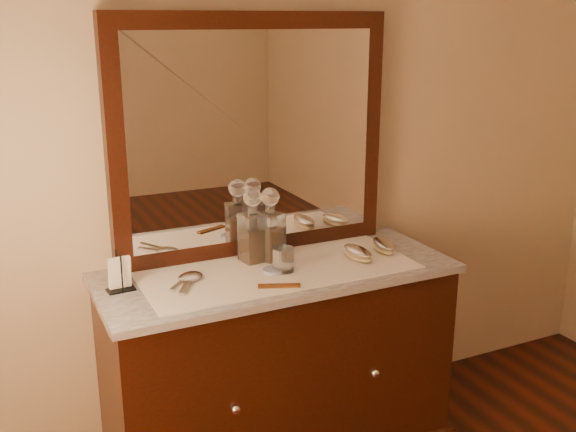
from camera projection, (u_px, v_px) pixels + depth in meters
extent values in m
plane|color=tan|center=(247.00, 123.00, 2.79)|extent=(4.50, 4.50, 0.00)
cube|color=black|center=(278.00, 366.00, 2.81)|extent=(1.40, 0.55, 0.82)
sphere|color=silver|center=(236.00, 409.00, 2.43)|extent=(0.04, 0.04, 0.04)
sphere|color=silver|center=(375.00, 373.00, 2.68)|extent=(0.04, 0.04, 0.04)
cube|color=silver|center=(277.00, 272.00, 2.69)|extent=(1.44, 0.59, 0.03)
cube|color=black|center=(252.00, 137.00, 2.76)|extent=(1.20, 0.08, 1.00)
cube|color=white|center=(255.00, 138.00, 2.73)|extent=(1.06, 0.01, 0.86)
cube|color=silver|center=(279.00, 270.00, 2.67)|extent=(1.10, 0.45, 0.00)
cylinder|color=silver|center=(273.00, 271.00, 2.64)|extent=(0.10, 0.10, 0.01)
cube|color=brown|center=(279.00, 286.00, 2.50)|extent=(0.16, 0.09, 0.01)
cube|color=black|center=(121.00, 290.00, 2.48)|extent=(0.11, 0.07, 0.01)
cylinder|color=black|center=(122.00, 274.00, 2.43)|extent=(0.01, 0.01, 0.15)
cylinder|color=black|center=(117.00, 269.00, 2.48)|extent=(0.01, 0.01, 0.15)
cube|color=white|center=(120.00, 273.00, 2.46)|extent=(0.08, 0.04, 0.12)
cube|color=brown|center=(253.00, 245.00, 2.75)|extent=(0.09, 0.09, 0.14)
cube|color=white|center=(253.00, 238.00, 2.74)|extent=(0.11, 0.11, 0.20)
cylinder|color=white|center=(253.00, 210.00, 2.71)|extent=(0.05, 0.05, 0.03)
sphere|color=white|center=(252.00, 197.00, 2.69)|extent=(0.09, 0.09, 0.08)
cube|color=brown|center=(270.00, 243.00, 2.77)|extent=(0.10, 0.10, 0.14)
cube|color=white|center=(270.00, 236.00, 2.76)|extent=(0.12, 0.12, 0.20)
cylinder|color=white|center=(270.00, 210.00, 2.73)|extent=(0.05, 0.05, 0.03)
sphere|color=white|center=(270.00, 197.00, 2.71)|extent=(0.10, 0.10, 0.08)
ellipsoid|color=tan|center=(358.00, 256.00, 2.79)|extent=(0.08, 0.18, 0.03)
ellipsoid|color=silver|center=(358.00, 251.00, 2.78)|extent=(0.08, 0.18, 0.03)
ellipsoid|color=tan|center=(383.00, 248.00, 2.88)|extent=(0.11, 0.18, 0.03)
ellipsoid|color=silver|center=(383.00, 243.00, 2.88)|extent=(0.11, 0.18, 0.03)
ellipsoid|color=silver|center=(188.00, 277.00, 2.58)|extent=(0.11, 0.11, 0.02)
cube|color=silver|center=(179.00, 285.00, 2.50)|extent=(0.09, 0.10, 0.01)
ellipsoid|color=silver|center=(191.00, 276.00, 2.57)|extent=(0.13, 0.14, 0.02)
cube|color=silver|center=(186.00, 287.00, 2.48)|extent=(0.09, 0.14, 0.01)
cylinder|color=white|center=(283.00, 259.00, 2.64)|extent=(0.09, 0.09, 0.10)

